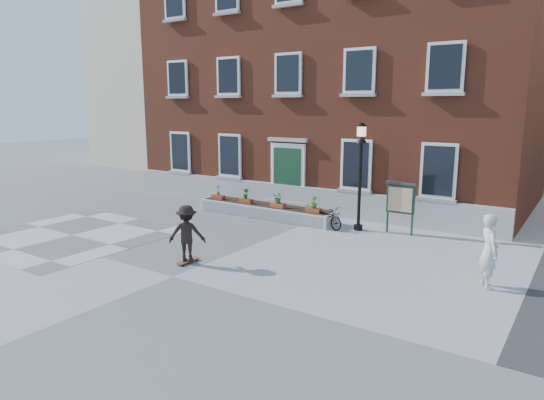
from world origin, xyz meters
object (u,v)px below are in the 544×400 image
Objects in this scene: lamp_post at (361,161)px; notice_board at (401,199)px; bystander at (489,251)px; skateboarder at (187,233)px; bicycle at (326,217)px.

lamp_post reaches higher than notice_board.
bystander is 6.29m from lamp_post.
lamp_post is at bearing 22.79° from bystander.
skateboarder is at bearing 77.61° from bystander.
bicycle is at bearing -163.87° from notice_board.
bystander is 5.23m from notice_board.
skateboarder is (-3.96, -6.61, -0.37)m from notice_board.
skateboarder is (-1.42, -5.88, 0.48)m from bicycle.
lamp_post reaches higher than skateboarder.
bystander is at bearing -34.25° from lamp_post.
lamp_post is at bearing -53.80° from bicycle.
bicycle is 2.78m from notice_board.
bystander reaches higher than notice_board.
bicycle is 0.40× the size of lamp_post.
bicycle is 2.44m from lamp_post.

